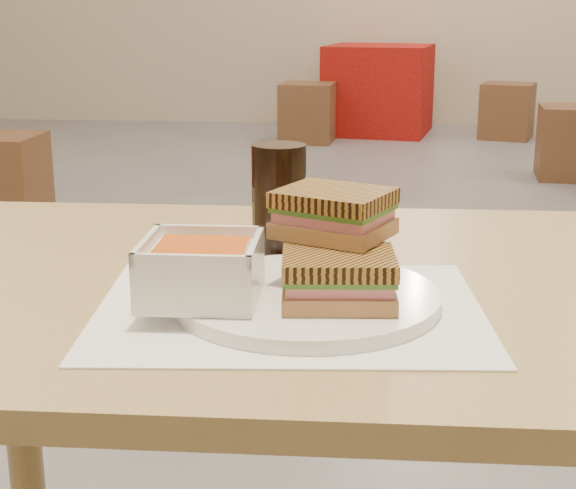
# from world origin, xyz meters

# --- Properties ---
(main_table) EXTENTS (1.21, 0.72, 0.75)m
(main_table) POSITION_xyz_m (0.09, -1.88, 0.64)
(main_table) COLOR #9F844F
(main_table) RESTS_ON ground
(tray_liner) EXTENTS (0.41, 0.33, 0.00)m
(tray_liner) POSITION_xyz_m (0.01, -2.00, 0.75)
(tray_liner) COLOR white
(tray_liner) RESTS_ON main_table
(plate) EXTENTS (0.27, 0.27, 0.01)m
(plate) POSITION_xyz_m (0.03, -1.98, 0.76)
(plate) COLOR white
(plate) RESTS_ON tray_liner
(soup_bowl) EXTENTS (0.12, 0.12, 0.06)m
(soup_bowl) POSITION_xyz_m (-0.07, -2.02, 0.79)
(soup_bowl) COLOR white
(soup_bowl) RESTS_ON plate
(panini_lower) EXTENTS (0.12, 0.10, 0.05)m
(panini_lower) POSITION_xyz_m (0.06, -2.02, 0.79)
(panini_lower) COLOR #B48149
(panini_lower) RESTS_ON plate
(panini_upper) EXTENTS (0.14, 0.13, 0.05)m
(panini_upper) POSITION_xyz_m (0.05, -1.95, 0.84)
(panini_upper) COLOR #B48149
(panini_upper) RESTS_ON panini_lower
(cola_glass) EXTENTS (0.06, 0.06, 0.14)m
(cola_glass) POSITION_xyz_m (-0.02, -1.81, 0.82)
(cola_glass) COLOR black
(cola_glass) RESTS_ON main_table
(bg_table_2) EXTENTS (0.95, 0.95, 0.72)m
(bg_table_2) POSITION_xyz_m (0.16, 4.45, 0.36)
(bg_table_2) COLOR maroon
(bg_table_2) RESTS_ON ground
(bg_chair_0r) EXTENTS (0.39, 0.39, 0.43)m
(bg_chair_0r) POSITION_xyz_m (-1.71, 1.20, 0.22)
(bg_chair_0r) COLOR brown
(bg_chair_0r) RESTS_ON ground
(bg_chair_1l) EXTENTS (0.43, 0.43, 0.44)m
(bg_chair_1l) POSITION_xyz_m (1.33, 2.61, 0.22)
(bg_chair_1l) COLOR brown
(bg_chair_1l) RESTS_ON ground
(bg_chair_2l) EXTENTS (0.43, 0.43, 0.45)m
(bg_chair_2l) POSITION_xyz_m (-0.40, 3.91, 0.23)
(bg_chair_2l) COLOR brown
(bg_chair_2l) RESTS_ON ground
(bg_chair_2r) EXTENTS (0.49, 0.49, 0.44)m
(bg_chair_2r) POSITION_xyz_m (1.18, 4.23, 0.22)
(bg_chair_2r) COLOR brown
(bg_chair_2r) RESTS_ON ground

